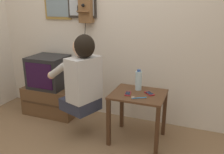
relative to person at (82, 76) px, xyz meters
The scene contains 11 objects.
wall_back 0.86m from the person, 81.61° to the left, with size 6.80×0.05×2.55m.
side_table 0.68m from the person, 13.61° to the left, with size 0.57×0.49×0.57m.
person is the anchor object (origin of this frame).
tv_stand 0.98m from the person, 150.72° to the left, with size 0.75×0.44×0.39m.
television 0.84m from the person, 151.49° to the left, with size 0.48×0.44×0.43m.
wall_phone_antique 0.95m from the person, 111.36° to the left, with size 0.21×0.18×0.79m.
framed_picture 1.22m from the person, 136.90° to the left, with size 0.40×0.03×0.50m.
cell_phone_held 0.54m from the person, ahead, with size 0.08×0.13×0.01m.
cell_phone_spare 0.76m from the person, 13.36° to the left, with size 0.13×0.13×0.01m.
water_bottle 0.63m from the person, 24.17° to the left, with size 0.07×0.07×0.24m.
toothbrush 0.66m from the person, ahead, with size 0.14×0.09×0.02m.
Camera 1 is at (1.10, -1.72, 1.51)m, focal length 38.00 mm.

